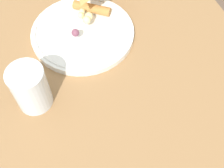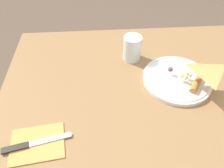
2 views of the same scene
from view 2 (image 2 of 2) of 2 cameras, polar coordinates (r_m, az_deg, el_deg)
The scene contains 6 objects.
ground_plane at distance 1.52m, azimuth 8.86°, elevation -20.37°, with size 6.00×6.00×0.00m, color brown.
dining_table at distance 0.96m, azimuth 13.27°, elevation -3.94°, with size 1.29×0.79×0.77m.
plate_pizza at distance 0.89m, azimuth 16.85°, elevation 1.38°, with size 0.27×0.27×0.05m.
milk_glass at distance 0.94m, azimuth 5.29°, elevation 9.20°, with size 0.08×0.08×0.11m.
napkin_folded at distance 0.73m, azimuth -18.89°, elevation -14.46°, with size 0.18×0.14×0.00m.
butter_knife at distance 0.73m, azimuth -19.86°, elevation -14.41°, with size 0.21×0.06×0.01m.
Camera 2 is at (-0.26, -0.59, 1.38)m, focal length 35.00 mm.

